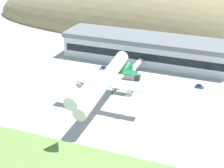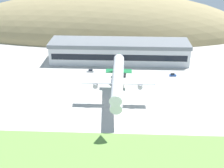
# 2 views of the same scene
# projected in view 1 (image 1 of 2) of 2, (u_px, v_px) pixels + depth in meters

# --- Properties ---
(ground_plane) EXTENTS (376.54, 376.54, 0.00)m
(ground_plane) POSITION_uv_depth(u_px,v_px,m) (125.00, 109.00, 146.54)
(ground_plane) COLOR #ADAAA3
(hill_backdrop) EXTENTS (237.32, 81.86, 66.02)m
(hill_backdrop) POSITION_uv_depth(u_px,v_px,m) (151.00, 26.00, 253.65)
(hill_backdrop) COLOR #8E7F56
(hill_backdrop) RESTS_ON ground_plane
(terminal_building) EXTENTS (86.67, 21.09, 13.22)m
(terminal_building) POSITION_uv_depth(u_px,v_px,m) (147.00, 47.00, 190.64)
(terminal_building) COLOR silver
(terminal_building) RESTS_ON ground_plane
(jetway_0) EXTENTS (3.38, 15.66, 5.43)m
(jetway_0) POSITION_uv_depth(u_px,v_px,m) (135.00, 66.00, 176.37)
(jetway_0) COLOR silver
(jetway_0) RESTS_ON ground_plane
(cargo_airplane) EXTENTS (34.12, 53.51, 13.61)m
(cargo_airplane) POSITION_uv_depth(u_px,v_px,m) (104.00, 82.00, 140.05)
(cargo_airplane) COLOR silver
(service_car_0) EXTENTS (3.82, 1.78, 1.55)m
(service_car_0) POSITION_uv_depth(u_px,v_px,m) (199.00, 86.00, 163.92)
(service_car_0) COLOR #264C99
(service_car_0) RESTS_ON ground_plane
(service_car_1) EXTENTS (4.12, 1.86, 1.46)m
(service_car_1) POSITION_uv_depth(u_px,v_px,m) (103.00, 68.00, 183.36)
(service_car_1) COLOR #999EA3
(service_car_1) RESTS_ON ground_plane
(fuel_truck) EXTENTS (7.46, 2.43, 3.34)m
(fuel_truck) POSITION_uv_depth(u_px,v_px,m) (132.00, 76.00, 171.95)
(fuel_truck) COLOR #333338
(fuel_truck) RESTS_ON ground_plane
(traffic_cone_0) EXTENTS (0.52, 0.52, 0.58)m
(traffic_cone_0) POSITION_uv_depth(u_px,v_px,m) (104.00, 83.00, 168.30)
(traffic_cone_0) COLOR orange
(traffic_cone_0) RESTS_ON ground_plane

